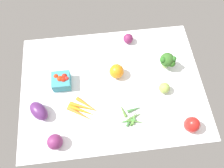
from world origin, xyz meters
TOP-DOWN VIEW (x-y plane):
  - tablecloth at (0.00, 0.00)cm, footprint 104.00×76.00cm
  - carrot_bunch at (17.34, 12.94)cm, footprint 17.88×15.62cm
  - red_onion_center at (-13.68, -29.55)cm, footprint 6.12×6.12cm
  - heirloom_tomato_green at (-28.63, 6.41)cm, footprint 6.24×6.24cm
  - berry_basket at (28.06, -4.53)cm, footprint 10.06×10.06cm
  - broccoli_head at (-33.08, -8.83)cm, footprint 9.56×8.46cm
  - eggplant at (40.34, 12.01)cm, footprint 13.34×14.16cm
  - okra_pile at (-8.41, 20.13)cm, footprint 14.11×13.08cm
  - red_onion_near_basket at (31.95, 29.20)cm, footprint 7.83×7.83cm
  - heirloom_tomato_orange at (-3.42, -6.69)cm, footprint 8.37×8.37cm
  - bell_pepper_red at (-37.53, 28.88)cm, footprint 9.48×9.48cm

SIDE VIEW (x-z plane):
  - tablecloth at x=0.00cm, z-range 0.00..2.00cm
  - okra_pile at x=-8.41cm, z-range 1.91..3.87cm
  - carrot_bunch at x=17.34cm, z-range 1.95..4.38cm
  - red_onion_center at x=-13.68cm, z-range 2.00..8.12cm
  - heirloom_tomato_green at x=-28.63cm, z-range 2.00..8.24cm
  - eggplant at x=40.34cm, z-range 2.00..9.45cm
  - berry_basket at x=28.06cm, z-range 1.81..9.84cm
  - red_onion_near_basket at x=31.95cm, z-range 2.00..9.83cm
  - heirloom_tomato_orange at x=-3.42cm, z-range 2.00..10.37cm
  - bell_pepper_red at x=-37.53cm, z-range 2.00..11.61cm
  - broccoli_head at x=-33.08cm, z-range 3.34..14.55cm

